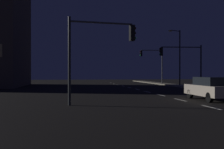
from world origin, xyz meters
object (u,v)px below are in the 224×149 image
Objects in this scene: traffic_light_far_left at (153,59)px; car at (211,88)px; traffic_light_near_left at (182,57)px; street_lamp_across_street at (178,52)px; traffic_light_overhead_east at (100,44)px.

car is at bearing -98.88° from traffic_light_far_left.
car is at bearing -105.19° from traffic_light_near_left.
traffic_light_near_left is at bearing 74.81° from car.
street_lamp_across_street is (5.66, 18.78, 4.01)m from car.
street_lamp_across_street is at bearing 73.23° from car.
traffic_light_near_left reaches higher than traffic_light_overhead_east.
traffic_light_far_left is 28.66m from traffic_light_overhead_east.
car is 0.88× the size of traffic_light_overhead_east.
traffic_light_far_left reaches higher than traffic_light_overhead_east.
traffic_light_far_left is 12.90m from traffic_light_near_left.
traffic_light_far_left is 1.15× the size of traffic_light_near_left.
traffic_light_far_left is 0.73× the size of street_lamp_across_street.
street_lamp_across_street reaches higher than traffic_light_far_left.
car is at bearing -106.77° from street_lamp_across_street.
traffic_light_near_left is (3.28, 12.08, 2.87)m from car.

